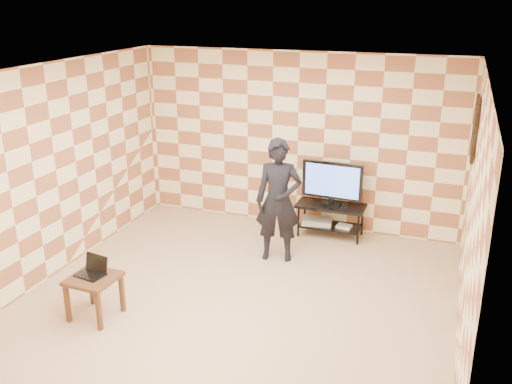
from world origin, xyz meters
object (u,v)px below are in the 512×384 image
at_px(person, 278,201).
at_px(side_table, 94,284).
at_px(tv, 332,182).
at_px(tv_stand, 331,213).

bearing_deg(person, side_table, -136.15).
height_order(tv, side_table, tv).
bearing_deg(person, tv_stand, 51.31).
bearing_deg(tv, side_table, -122.50).
distance_m(tv, person, 1.12).
bearing_deg(person, tv, 51.23).
relative_size(tv, person, 0.54).
distance_m(tv, side_table, 3.75).
bearing_deg(side_table, person, 55.28).
height_order(side_table, person, person).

